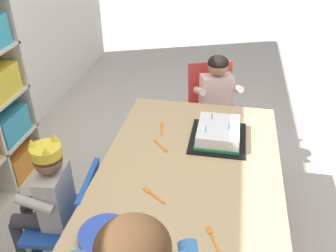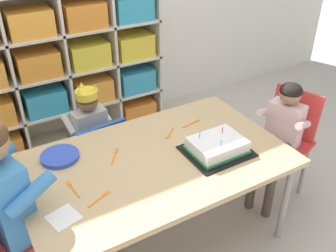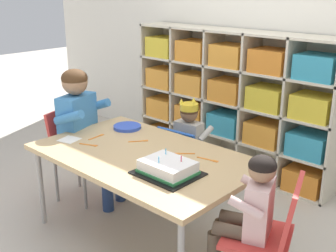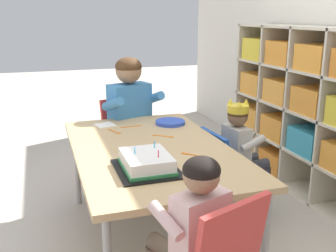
{
  "view_description": "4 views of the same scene",
  "coord_description": "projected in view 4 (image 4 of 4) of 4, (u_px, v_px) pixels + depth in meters",
  "views": [
    {
      "loc": [
        -1.34,
        -0.15,
        1.69
      ],
      "look_at": [
        0.1,
        0.12,
        0.79
      ],
      "focal_mm": 38.85,
      "sensor_mm": 36.0,
      "label": 1
    },
    {
      "loc": [
        -0.75,
        -1.43,
        1.82
      ],
      "look_at": [
        0.09,
        0.02,
        0.77
      ],
      "focal_mm": 40.19,
      "sensor_mm": 36.0,
      "label": 2
    },
    {
      "loc": [
        1.81,
        -1.71,
        1.63
      ],
      "look_at": [
        0.1,
        0.12,
        0.78
      ],
      "focal_mm": 45.22,
      "sensor_mm": 36.0,
      "label": 3
    },
    {
      "loc": [
        2.08,
        -0.58,
        1.34
      ],
      "look_at": [
        0.12,
        0.06,
        0.76
      ],
      "focal_mm": 42.57,
      "sensor_mm": 36.0,
      "label": 4
    }
  ],
  "objects": [
    {
      "name": "child_with_crown",
      "position": [
        242.0,
        145.0,
        2.64
      ],
      "size": [
        0.31,
        0.31,
        0.81
      ],
      "rotation": [
        0.0,
        0.0,
        3.23
      ],
      "color": "#B2ADA3",
      "rests_on": "ground"
    },
    {
      "name": "paper_napkin_square",
      "position": [
        105.0,
        125.0,
        2.73
      ],
      "size": [
        0.15,
        0.15,
        0.0
      ],
      "primitive_type": "cube",
      "rotation": [
        0.0,
        0.0,
        0.25
      ],
      "color": "white",
      "rests_on": "activity_table"
    },
    {
      "name": "fork_near_cake_tray",
      "position": [
        165.0,
        136.0,
        2.48
      ],
      "size": [
        0.09,
        0.12,
        0.0
      ],
      "rotation": [
        0.0,
        0.0,
        4.09
      ],
      "color": "orange",
      "rests_on": "activity_table"
    },
    {
      "name": "storage_cubby_shelf",
      "position": [
        317.0,
        114.0,
        2.94
      ],
      "size": [
        1.98,
        0.32,
        1.25
      ],
      "color": "beige",
      "rests_on": "ground"
    },
    {
      "name": "fork_near_child_seat",
      "position": [
        210.0,
        165.0,
        2.0
      ],
      "size": [
        0.14,
        0.04,
        0.0
      ],
      "rotation": [
        0.0,
        0.0,
        3.34
      ],
      "color": "orange",
      "rests_on": "activity_table"
    },
    {
      "name": "classroom_chair_adult_side",
      "position": [
        127.0,
        135.0,
        3.08
      ],
      "size": [
        0.43,
        0.42,
        0.71
      ],
      "rotation": [
        0.0,
        0.0,
        1.88
      ],
      "color": "red",
      "rests_on": "ground"
    },
    {
      "name": "guest_at_table_side",
      "position": [
        191.0,
        230.0,
        1.5
      ],
      "size": [
        0.34,
        0.34,
        0.86
      ],
      "rotation": [
        0.0,
        0.0,
        -1.22
      ],
      "color": "beige",
      "rests_on": "ground"
    },
    {
      "name": "fork_scattered_mid_table",
      "position": [
        132.0,
        126.0,
        2.7
      ],
      "size": [
        0.03,
        0.14,
        0.0
      ],
      "rotation": [
        0.0,
        0.0,
        4.82
      ],
      "color": "orange",
      "rests_on": "activity_table"
    },
    {
      "name": "activity_table",
      "position": [
        151.0,
        153.0,
        2.29
      ],
      "size": [
        1.42,
        0.86,
        0.6
      ],
      "color": "tan",
      "rests_on": "ground"
    },
    {
      "name": "birthday_cake_on_tray",
      "position": [
        146.0,
        163.0,
        1.94
      ],
      "size": [
        0.35,
        0.3,
        0.12
      ],
      "color": "black",
      "rests_on": "activity_table"
    },
    {
      "name": "adult_helper_seated",
      "position": [
        134.0,
        112.0,
        2.93
      ],
      "size": [
        0.48,
        0.46,
        1.04
      ],
      "rotation": [
        0.0,
        0.0,
        1.88
      ],
      "color": "#3D7FBC",
      "rests_on": "ground"
    },
    {
      "name": "ground",
      "position": [
        152.0,
        240.0,
        2.44
      ],
      "size": [
        16.0,
        16.0,
        0.0
      ],
      "primitive_type": "plane",
      "color": "#BCB2A3"
    },
    {
      "name": "fork_by_napkin",
      "position": [
        115.0,
        132.0,
        2.57
      ],
      "size": [
        0.13,
        0.07,
        0.0
      ],
      "rotation": [
        0.0,
        0.0,
        3.56
      ],
      "color": "orange",
      "rests_on": "activity_table"
    },
    {
      "name": "classroom_chair_blue",
      "position": [
        227.0,
        167.0,
        2.64
      ],
      "size": [
        0.38,
        0.36,
        0.61
      ],
      "rotation": [
        0.0,
        0.0,
        3.23
      ],
      "color": "#1E4CA8",
      "rests_on": "ground"
    },
    {
      "name": "fork_beside_plate_stack",
      "position": [
        191.0,
        154.0,
        2.15
      ],
      "size": [
        0.11,
        0.1,
        0.0
      ],
      "rotation": [
        0.0,
        0.0,
        0.75
      ],
      "color": "orange",
      "rests_on": "activity_table"
    },
    {
      "name": "paper_plate_stack",
      "position": [
        170.0,
        122.0,
        2.75
      ],
      "size": [
        0.2,
        0.2,
        0.02
      ],
      "primitive_type": "cylinder",
      "color": "blue",
      "rests_on": "activity_table"
    }
  ]
}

